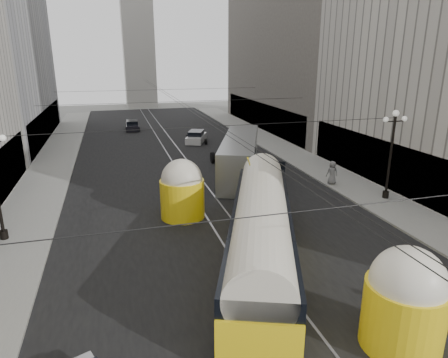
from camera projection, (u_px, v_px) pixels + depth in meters
road at (181, 163)px, 39.26m from camera, size 20.00×85.00×0.02m
sidewalk_left at (55, 162)px, 39.36m from camera, size 4.00×72.00×0.15m
sidewalk_right at (280, 147)px, 45.56m from camera, size 4.00×72.00×0.15m
rail_left at (173, 163)px, 39.07m from camera, size 0.12×85.00×0.04m
rail_right at (188, 162)px, 39.46m from camera, size 0.12×85.00×0.04m
building_right_far at (304, 7)px, 53.85m from camera, size 12.60×32.60×32.60m
distant_tower at (137, 30)px, 78.51m from camera, size 6.00×6.00×31.36m
lamppost_right_mid at (391, 150)px, 28.07m from camera, size 1.86×0.44×6.37m
catenary at (182, 103)px, 36.63m from camera, size 25.00×72.00×0.23m
streetcar at (261, 228)px, 19.73m from camera, size 8.29×16.91×3.93m
city_bus at (240, 154)px, 34.84m from camera, size 7.34×13.58×3.32m
sedan_white_far at (196, 137)px, 48.28m from camera, size 3.39×4.85×1.42m
sedan_dark_far at (132, 126)px, 56.30m from camera, size 1.93×4.35×1.35m
pedestrian_sidewalk_right at (332, 173)px, 32.00m from camera, size 0.97×0.65×1.89m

